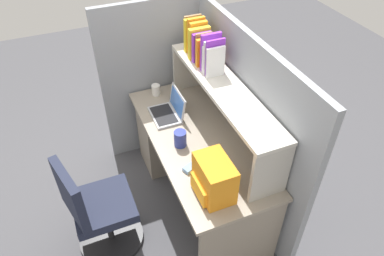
{
  "coord_description": "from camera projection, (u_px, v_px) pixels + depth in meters",
  "views": [
    {
      "loc": [
        1.94,
        -0.85,
        2.65
      ],
      "look_at": [
        0.0,
        -0.05,
        0.85
      ],
      "focal_mm": 33.75,
      "sensor_mm": 36.0,
      "label": 1
    }
  ],
  "objects": [
    {
      "name": "overhead_hutch",
      "position": [
        223.0,
        96.0,
        2.68
      ],
      "size": [
        1.44,
        0.28,
        0.45
      ],
      "color": "#BCB7AC",
      "rests_on": "desk"
    },
    {
      "name": "computer_mouse",
      "position": [
        190.0,
        168.0,
        2.59
      ],
      "size": [
        0.09,
        0.12,
        0.03
      ],
      "primitive_type": "cube",
      "rotation": [
        0.0,
        0.0,
        0.39
      ],
      "color": "#7299C6",
      "rests_on": "desk"
    },
    {
      "name": "desk",
      "position": [
        181.0,
        138.0,
        3.34
      ],
      "size": [
        1.6,
        0.7,
        0.73
      ],
      "color": "gray",
      "rests_on": "ground_plane"
    },
    {
      "name": "laptop",
      "position": [
        169.0,
        110.0,
        3.04
      ],
      "size": [
        0.31,
        0.25,
        0.22
      ],
      "color": "#B7BABF",
      "rests_on": "desk"
    },
    {
      "name": "office_chair",
      "position": [
        98.0,
        213.0,
        2.71
      ],
      "size": [
        0.52,
        0.53,
        0.93
      ],
      "rotation": [
        0.0,
        0.0,
        3.4
      ],
      "color": "black",
      "rests_on": "ground_plane"
    },
    {
      "name": "reference_books_on_shelf",
      "position": [
        203.0,
        45.0,
        2.8
      ],
      "size": [
        0.5,
        0.18,
        0.3
      ],
      "color": "olive",
      "rests_on": "overhead_hutch"
    },
    {
      "name": "ground_plane",
      "position": [
        197.0,
        196.0,
        3.33
      ],
      "size": [
        8.0,
        8.0,
        0.0
      ],
      "primitive_type": "plane",
      "color": "#4C4C51"
    },
    {
      "name": "backpack",
      "position": [
        214.0,
        179.0,
        2.35
      ],
      "size": [
        0.3,
        0.22,
        0.28
      ],
      "color": "orange",
      "rests_on": "desk"
    },
    {
      "name": "snack_canister",
      "position": [
        180.0,
        139.0,
        2.75
      ],
      "size": [
        0.1,
        0.1,
        0.13
      ],
      "primitive_type": "cylinder",
      "color": "navy",
      "rests_on": "desk"
    },
    {
      "name": "cubicle_partition_rear",
      "position": [
        241.0,
        122.0,
        2.94
      ],
      "size": [
        1.84,
        0.05,
        1.55
      ],
      "primitive_type": "cube",
      "color": "gray",
      "rests_on": "ground_plane"
    },
    {
      "name": "paper_cup",
      "position": [
        156.0,
        90.0,
        3.27
      ],
      "size": [
        0.08,
        0.08,
        0.1
      ],
      "primitive_type": "cylinder",
      "color": "white",
      "rests_on": "desk"
    },
    {
      "name": "cubicle_partition_left",
      "position": [
        158.0,
        80.0,
        3.41
      ],
      "size": [
        0.05,
        1.06,
        1.55
      ],
      "primitive_type": "cube",
      "color": "gray",
      "rests_on": "ground_plane"
    }
  ]
}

